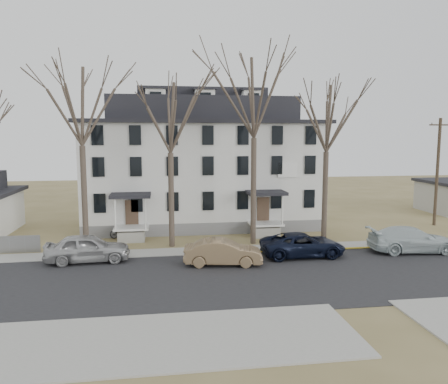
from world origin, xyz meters
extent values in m
plane|color=olive|center=(0.00, 0.00, 0.00)|extent=(120.00, 120.00, 0.00)
cube|color=#27272A|center=(0.00, 2.00, 0.00)|extent=(120.00, 10.00, 0.04)
cube|color=#A09F97|center=(0.00, 8.00, 0.00)|extent=(120.00, 2.00, 0.08)
cube|color=#A09F97|center=(-8.00, -5.00, 0.00)|extent=(20.00, 5.00, 0.08)
cube|color=gold|center=(5.00, 7.10, 0.00)|extent=(14.00, 0.25, 0.06)
cube|color=slate|center=(-2.00, 18.00, 0.50)|extent=(20.00, 10.00, 1.00)
cube|color=silver|center=(-2.00, 18.00, 5.00)|extent=(20.00, 10.00, 8.00)
cube|color=black|center=(-2.00, 18.00, 9.10)|extent=(20.80, 10.80, 0.30)
cube|color=black|center=(-2.00, 18.00, 10.25)|extent=(16.00, 7.00, 2.00)
cube|color=black|center=(-2.00, 18.00, 11.65)|extent=(11.00, 4.50, 0.80)
cube|color=white|center=(-8.00, 12.04, 1.00)|extent=(2.60, 2.00, 0.16)
cube|color=white|center=(2.50, 12.04, 1.00)|extent=(2.60, 2.00, 0.16)
cube|color=white|center=(4.50, 12.92, 5.20)|extent=(1.60, 0.08, 1.20)
cylinder|color=#473B31|center=(-11.00, 9.80, 3.64)|extent=(0.40, 0.40, 7.28)
cylinder|color=#473B31|center=(-5.00, 9.80, 3.38)|extent=(0.40, 0.40, 6.76)
cylinder|color=#473B31|center=(1.00, 9.80, 3.90)|extent=(0.40, 0.40, 7.80)
cylinder|color=#473B31|center=(6.50, 9.80, 3.38)|extent=(0.40, 0.40, 6.76)
cylinder|color=#3D3023|center=(18.50, 14.00, 4.75)|extent=(0.28, 0.28, 9.50)
cube|color=#3D3023|center=(18.50, 14.00, 8.90)|extent=(2.00, 0.12, 0.12)
imported|color=#AFAFAF|center=(-10.38, 6.51, 0.89)|extent=(5.32, 2.39, 1.78)
imported|color=olive|center=(-2.01, 4.63, 0.79)|extent=(4.98, 2.31, 1.58)
imported|color=black|center=(3.49, 5.81, 0.77)|extent=(5.58, 2.60, 1.55)
imported|color=silver|center=(11.25, 5.75, 0.86)|extent=(6.09, 2.92, 1.71)
imported|color=black|center=(-8.82, 12.42, 0.49)|extent=(1.99, 1.32, 0.99)
camera|label=1|loc=(-5.75, -21.29, 7.95)|focal=35.00mm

